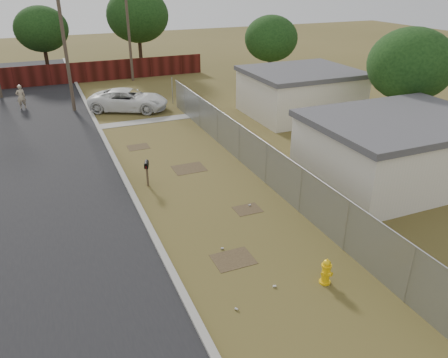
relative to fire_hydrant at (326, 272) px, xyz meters
name	(u,v)px	position (x,y,z in m)	size (l,w,h in m)	color
ground	(204,194)	(-1.41, 7.30, -0.43)	(120.00, 120.00, 0.00)	brown
street	(38,154)	(-8.17, 15.36, -0.41)	(15.10, 60.00, 0.12)	black
chainlink_fence	(256,160)	(1.71, 8.33, 0.37)	(0.10, 27.06, 2.02)	gray
privacy_fence	(38,76)	(-7.41, 32.30, 0.47)	(30.00, 0.12, 1.80)	#4E1410
utility_poles	(64,35)	(-5.08, 27.97, 4.26)	(12.60, 8.24, 9.00)	brown
houses	(343,117)	(8.29, 10.44, 1.13)	(9.30, 17.24, 3.10)	beige
horizon_trees	(116,29)	(-0.57, 30.86, 4.20)	(33.32, 31.94, 7.78)	#301F15
fire_hydrant	(326,272)	(0.00, 0.00, 0.00)	(0.48, 0.48, 0.92)	yellow
mailbox	(147,167)	(-3.51, 9.18, 0.54)	(0.33, 0.54, 1.23)	brown
pickup_truck	(129,100)	(-1.72, 21.85, 0.34)	(2.56, 5.54, 1.54)	white
pedestrian	(21,97)	(-8.83, 25.32, 0.45)	(0.64, 0.42, 1.76)	tan
scattered_litter	(245,256)	(-1.77, 2.24, -0.39)	(3.27, 5.71, 0.07)	silver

